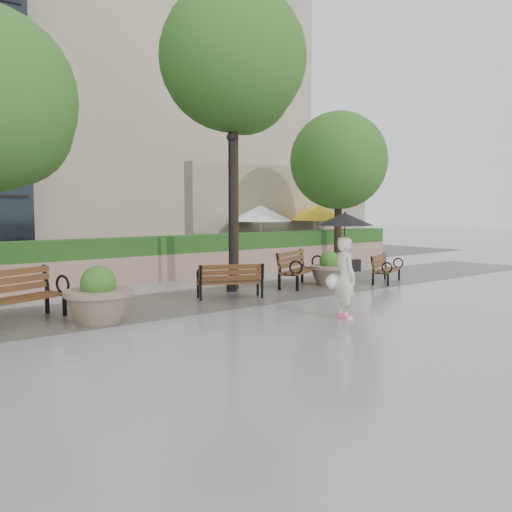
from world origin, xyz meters
TOP-DOWN VIEW (x-y plane):
  - ground at (0.00, 0.00)m, footprint 100.00×100.00m
  - cobble_strip at (0.00, 3.00)m, footprint 28.00×3.20m
  - hedge_wall at (0.00, 7.00)m, footprint 24.00×0.80m
  - cafe_wall at (9.50, 10.00)m, footprint 10.00×0.60m
  - cafe_hedge at (9.00, 7.80)m, footprint 8.00×0.50m
  - asphalt_street at (0.00, 11.00)m, footprint 40.00×7.00m
  - bldg_stone at (10.00, 23.00)m, footprint 18.00×10.00m
  - bench_1 at (-3.98, 2.98)m, footprint 2.06×1.38m
  - bench_2 at (1.01, 2.70)m, footprint 1.72×1.27m
  - bench_3 at (3.79, 3.12)m, footprint 1.99×1.47m
  - bench_4 at (6.34, 2.05)m, footprint 1.66×1.20m
  - planter_left at (-2.76, 1.95)m, footprint 1.34×1.34m
  - planter_right at (4.71, 2.82)m, footprint 1.17×1.17m
  - lamppost at (1.73, 3.59)m, footprint 0.28×0.28m
  - tree_1 at (2.22, 4.03)m, footprint 3.96×3.95m
  - tree_2 at (8.67, 6.08)m, footprint 3.67×3.61m
  - patio_umb_white at (6.89, 8.56)m, footprint 2.50×2.50m
  - patio_umb_yellow_a at (9.78, 8.14)m, footprint 2.50×2.50m
  - patio_umb_yellow_b at (10.68, 9.38)m, footprint 2.50×2.50m
  - pedestrian at (1.34, -0.76)m, footprint 1.17×1.17m

SIDE VIEW (x-z plane):
  - ground at x=0.00m, z-range 0.00..0.00m
  - asphalt_street at x=0.00m, z-range 0.00..0.00m
  - cobble_strip at x=0.00m, z-range 0.00..0.01m
  - bench_4 at x=6.34m, z-range -0.17..0.66m
  - bench_2 at x=1.01m, z-range -0.18..0.69m
  - bench_3 at x=3.79m, z-range -0.20..0.80m
  - bench_1 at x=-3.98m, z-range -0.21..0.83m
  - planter_right at x=4.71m, z-range -0.11..0.87m
  - planter_left at x=-2.76m, z-range -0.12..1.00m
  - cafe_hedge at x=9.00m, z-range 0.00..0.90m
  - hedge_wall at x=0.00m, z-range -0.01..1.34m
  - pedestrian at x=1.34m, z-range 0.23..2.38m
  - lamppost at x=1.73m, z-range -0.25..3.96m
  - patio_umb_white at x=6.89m, z-range 0.84..3.14m
  - patio_umb_yellow_a at x=9.78m, z-range 0.84..3.14m
  - patio_umb_yellow_b at x=10.68m, z-range 0.84..3.14m
  - cafe_wall at x=9.50m, z-range 0.00..4.00m
  - tree_2 at x=8.67m, z-range 0.98..6.75m
  - tree_1 at x=2.22m, z-range 1.97..10.18m
  - bldg_stone at x=10.00m, z-range 0.00..20.00m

